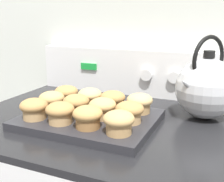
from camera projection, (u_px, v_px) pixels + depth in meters
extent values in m
cube|color=silver|center=(137.00, 24.00, 1.08)|extent=(8.00, 0.05, 2.40)
cube|color=black|center=(100.00, 119.00, 0.85)|extent=(0.77, 0.62, 0.02)
cube|color=white|center=(132.00, 72.00, 1.08)|extent=(0.76, 0.05, 0.17)
cube|color=green|center=(89.00, 66.00, 1.11)|extent=(0.07, 0.01, 0.03)
cylinder|color=white|center=(146.00, 75.00, 1.02)|extent=(0.04, 0.02, 0.04)
cylinder|color=white|center=(174.00, 77.00, 0.98)|extent=(0.04, 0.02, 0.04)
cylinder|color=white|center=(204.00, 80.00, 0.94)|extent=(0.04, 0.02, 0.04)
cube|color=#28282D|center=(89.00, 119.00, 0.79)|extent=(0.36, 0.28, 0.02)
cylinder|color=tan|center=(34.00, 113.00, 0.76)|extent=(0.06, 0.06, 0.03)
ellipsoid|color=#B2844C|center=(34.00, 106.00, 0.75)|extent=(0.08, 0.08, 0.04)
cylinder|color=tan|center=(60.00, 117.00, 0.73)|extent=(0.06, 0.06, 0.03)
ellipsoid|color=#B2844C|center=(60.00, 109.00, 0.72)|extent=(0.08, 0.08, 0.04)
cylinder|color=olive|center=(88.00, 122.00, 0.70)|extent=(0.06, 0.06, 0.03)
ellipsoid|color=tan|center=(88.00, 114.00, 0.69)|extent=(0.08, 0.08, 0.04)
cylinder|color=tan|center=(119.00, 128.00, 0.66)|extent=(0.06, 0.06, 0.03)
ellipsoid|color=tan|center=(119.00, 119.00, 0.66)|extent=(0.08, 0.08, 0.04)
cylinder|color=#A37A4C|center=(52.00, 105.00, 0.83)|extent=(0.06, 0.06, 0.03)
ellipsoid|color=tan|center=(52.00, 98.00, 0.83)|extent=(0.08, 0.08, 0.04)
cylinder|color=tan|center=(76.00, 108.00, 0.80)|extent=(0.06, 0.06, 0.03)
ellipsoid|color=#B2844C|center=(76.00, 101.00, 0.79)|extent=(0.08, 0.08, 0.04)
cylinder|color=tan|center=(103.00, 113.00, 0.76)|extent=(0.06, 0.06, 0.03)
ellipsoid|color=tan|center=(103.00, 105.00, 0.76)|extent=(0.08, 0.08, 0.04)
cylinder|color=tan|center=(129.00, 117.00, 0.73)|extent=(0.06, 0.06, 0.03)
ellipsoid|color=#B2844C|center=(130.00, 109.00, 0.73)|extent=(0.08, 0.08, 0.04)
cylinder|color=olive|center=(67.00, 98.00, 0.90)|extent=(0.06, 0.06, 0.03)
ellipsoid|color=#B2844C|center=(66.00, 92.00, 0.90)|extent=(0.08, 0.08, 0.04)
cylinder|color=#A37A4C|center=(90.00, 101.00, 0.87)|extent=(0.06, 0.06, 0.03)
ellipsoid|color=tan|center=(90.00, 94.00, 0.86)|extent=(0.08, 0.08, 0.04)
cylinder|color=tan|center=(113.00, 104.00, 0.84)|extent=(0.06, 0.06, 0.03)
ellipsoid|color=#B2844C|center=(113.00, 97.00, 0.83)|extent=(0.08, 0.08, 0.04)
cylinder|color=tan|center=(139.00, 107.00, 0.81)|extent=(0.06, 0.06, 0.03)
ellipsoid|color=tan|center=(140.00, 100.00, 0.80)|extent=(0.08, 0.08, 0.04)
sphere|color=silver|center=(206.00, 88.00, 0.81)|extent=(0.18, 0.18, 0.18)
cylinder|color=black|center=(209.00, 54.00, 0.79)|extent=(0.03, 0.03, 0.02)
cone|color=silver|center=(188.00, 85.00, 0.76)|extent=(0.07, 0.08, 0.06)
torus|color=black|center=(209.00, 59.00, 0.79)|extent=(0.08, 0.12, 0.14)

